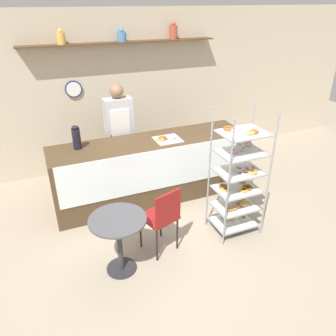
% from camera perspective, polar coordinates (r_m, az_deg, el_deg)
% --- Properties ---
extents(ground_plane, '(14.00, 14.00, 0.00)m').
position_cam_1_polar(ground_plane, '(4.51, 1.77, -11.21)').
color(ground_plane, gray).
extents(back_wall, '(10.00, 0.30, 2.70)m').
position_cam_1_polar(back_wall, '(5.96, -7.86, 13.12)').
color(back_wall, beige).
rests_on(back_wall, ground_plane).
extents(display_counter, '(2.96, 0.74, 0.96)m').
position_cam_1_polar(display_counter, '(5.03, -2.88, -0.23)').
color(display_counter, '#4C3823').
rests_on(display_counter, ground_plane).
extents(pastry_rack, '(0.61, 0.47, 1.69)m').
position_cam_1_polar(pastry_rack, '(4.24, 12.17, -2.01)').
color(pastry_rack, gray).
rests_on(pastry_rack, ground_plane).
extents(person_worker, '(0.43, 0.23, 1.69)m').
position_cam_1_polar(person_worker, '(5.27, -8.45, 6.16)').
color(person_worker, '#282833').
rests_on(person_worker, ground_plane).
extents(cafe_table, '(0.63, 0.63, 0.72)m').
position_cam_1_polar(cafe_table, '(3.70, -8.60, -11.01)').
color(cafe_table, '#262628').
rests_on(cafe_table, ground_plane).
extents(cafe_chair, '(0.48, 0.48, 0.89)m').
position_cam_1_polar(cafe_chair, '(3.89, -0.87, -8.15)').
color(cafe_chair, black).
rests_on(cafe_chair, ground_plane).
extents(coffee_carafe, '(0.11, 0.11, 0.34)m').
position_cam_1_polar(coffee_carafe, '(4.65, -15.66, 5.13)').
color(coffee_carafe, black).
rests_on(coffee_carafe, display_counter).
extents(donut_tray_counter, '(0.38, 0.35, 0.05)m').
position_cam_1_polar(donut_tray_counter, '(4.83, -0.15, 5.17)').
color(donut_tray_counter, silver).
rests_on(donut_tray_counter, display_counter).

